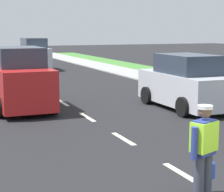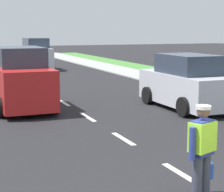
{
  "view_description": "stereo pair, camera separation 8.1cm",
  "coord_description": "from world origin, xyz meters",
  "px_view_note": "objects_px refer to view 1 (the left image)",
  "views": [
    {
      "loc": [
        -4.45,
        -4.45,
        2.93
      ],
      "look_at": [
        -0.12,
        6.23,
        1.1
      ],
      "focal_mm": 68.13,
      "sensor_mm": 36.0,
      "label": 1
    },
    {
      "loc": [
        -4.37,
        -4.48,
        2.93
      ],
      "look_at": [
        -0.12,
        6.23,
        1.1
      ],
      "focal_mm": 68.13,
      "sensor_mm": 36.0,
      "label": 2
    }
  ],
  "objects_px": {
    "car_parked_curbside": "(186,83)",
    "car_oncoming_lead": "(20,80)",
    "car_outgoing_far": "(34,55)",
    "road_worker": "(204,148)"
  },
  "relations": [
    {
      "from": "car_outgoing_far",
      "to": "car_parked_curbside",
      "type": "bearing_deg",
      "value": -83.06
    },
    {
      "from": "car_parked_curbside",
      "to": "car_oncoming_lead",
      "type": "distance_m",
      "value": 6.1
    },
    {
      "from": "car_outgoing_far",
      "to": "car_oncoming_lead",
      "type": "xyz_separation_m",
      "value": [
        -3.6,
        -14.94,
        -0.0
      ]
    },
    {
      "from": "road_worker",
      "to": "car_outgoing_far",
      "type": "height_order",
      "value": "car_outgoing_far"
    },
    {
      "from": "car_oncoming_lead",
      "to": "car_outgoing_far",
      "type": "bearing_deg",
      "value": 76.43
    },
    {
      "from": "car_parked_curbside",
      "to": "car_oncoming_lead",
      "type": "bearing_deg",
      "value": 158.92
    },
    {
      "from": "road_worker",
      "to": "car_oncoming_lead",
      "type": "height_order",
      "value": "car_oncoming_lead"
    },
    {
      "from": "car_outgoing_far",
      "to": "car_parked_curbside",
      "type": "height_order",
      "value": "car_outgoing_far"
    },
    {
      "from": "car_oncoming_lead",
      "to": "car_parked_curbside",
      "type": "bearing_deg",
      "value": -21.08
    },
    {
      "from": "car_parked_curbside",
      "to": "car_outgoing_far",
      "type": "bearing_deg",
      "value": 96.94
    }
  ]
}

